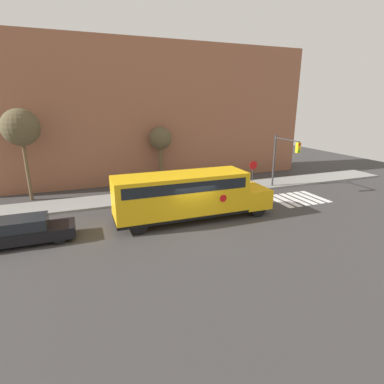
{
  "coord_description": "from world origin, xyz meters",
  "views": [
    {
      "loc": [
        -6.13,
        -15.87,
        7.14
      ],
      "look_at": [
        0.44,
        1.42,
        1.66
      ],
      "focal_mm": 28.0,
      "sensor_mm": 36.0,
      "label": 1
    }
  ],
  "objects_px": {
    "school_bus": "(187,194)",
    "tree_far_sidewalk": "(160,140)",
    "stop_sign": "(253,170)",
    "traffic_light": "(283,155)",
    "parked_car": "(25,231)",
    "tree_near_sidewalk": "(21,128)"
  },
  "relations": [
    {
      "from": "stop_sign",
      "to": "tree_far_sidewalk",
      "type": "bearing_deg",
      "value": 147.46
    },
    {
      "from": "stop_sign",
      "to": "tree_far_sidewalk",
      "type": "height_order",
      "value": "tree_far_sidewalk"
    },
    {
      "from": "parked_car",
      "to": "tree_near_sidewalk",
      "type": "height_order",
      "value": "tree_near_sidewalk"
    },
    {
      "from": "stop_sign",
      "to": "tree_near_sidewalk",
      "type": "relative_size",
      "value": 0.36
    },
    {
      "from": "parked_car",
      "to": "tree_far_sidewalk",
      "type": "relative_size",
      "value": 0.92
    },
    {
      "from": "school_bus",
      "to": "stop_sign",
      "type": "height_order",
      "value": "school_bus"
    },
    {
      "from": "stop_sign",
      "to": "tree_near_sidewalk",
      "type": "xyz_separation_m",
      "value": [
        -17.54,
        3.22,
        3.82
      ]
    },
    {
      "from": "stop_sign",
      "to": "traffic_light",
      "type": "xyz_separation_m",
      "value": [
        2.0,
        -1.21,
        1.42
      ]
    },
    {
      "from": "stop_sign",
      "to": "tree_far_sidewalk",
      "type": "xyz_separation_m",
      "value": [
        -6.92,
        4.42,
        2.39
      ]
    },
    {
      "from": "tree_near_sidewalk",
      "to": "tree_far_sidewalk",
      "type": "relative_size",
      "value": 1.32
    },
    {
      "from": "parked_car",
      "to": "tree_far_sidewalk",
      "type": "xyz_separation_m",
      "value": [
        9.97,
        9.28,
        3.34
      ]
    },
    {
      "from": "stop_sign",
      "to": "traffic_light",
      "type": "relative_size",
      "value": 0.54
    },
    {
      "from": "traffic_light",
      "to": "tree_far_sidewalk",
      "type": "relative_size",
      "value": 0.88
    },
    {
      "from": "school_bus",
      "to": "tree_far_sidewalk",
      "type": "xyz_separation_m",
      "value": [
        0.83,
        9.24,
        2.31
      ]
    },
    {
      "from": "parked_car",
      "to": "stop_sign",
      "type": "distance_m",
      "value": 17.61
    },
    {
      "from": "stop_sign",
      "to": "parked_car",
      "type": "bearing_deg",
      "value": -163.93
    },
    {
      "from": "parked_car",
      "to": "traffic_light",
      "type": "relative_size",
      "value": 1.04
    },
    {
      "from": "traffic_light",
      "to": "tree_far_sidewalk",
      "type": "distance_m",
      "value": 10.59
    },
    {
      "from": "parked_car",
      "to": "stop_sign",
      "type": "bearing_deg",
      "value": 16.07
    },
    {
      "from": "stop_sign",
      "to": "tree_near_sidewalk",
      "type": "height_order",
      "value": "tree_near_sidewalk"
    },
    {
      "from": "stop_sign",
      "to": "school_bus",
      "type": "bearing_deg",
      "value": -148.08
    },
    {
      "from": "stop_sign",
      "to": "tree_far_sidewalk",
      "type": "relative_size",
      "value": 0.47
    }
  ]
}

